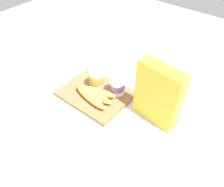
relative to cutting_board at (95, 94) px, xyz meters
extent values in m
plane|color=white|center=(0.00, 0.00, -0.01)|extent=(2.40, 2.40, 0.00)
cube|color=olive|center=(0.00, 0.00, 0.00)|extent=(0.31, 0.24, 0.02)
cube|color=yellow|center=(0.28, 0.05, 0.12)|extent=(0.19, 0.08, 0.26)
cylinder|color=white|center=(-0.03, 0.04, 0.05)|extent=(0.07, 0.07, 0.08)
cylinder|color=gold|center=(-0.03, 0.04, 0.05)|extent=(0.07, 0.07, 0.04)
cylinder|color=silver|center=(-0.03, 0.04, 0.09)|extent=(0.07, 0.07, 0.00)
cylinder|color=white|center=(0.08, 0.06, 0.05)|extent=(0.07, 0.07, 0.08)
cylinder|color=#7A4C99|center=(0.08, 0.06, 0.05)|extent=(0.07, 0.07, 0.03)
cylinder|color=silver|center=(0.08, 0.06, 0.09)|extent=(0.07, 0.07, 0.00)
ellipsoid|color=#E4CB4D|center=(0.02, -0.05, 0.03)|extent=(0.19, 0.07, 0.04)
ellipsoid|color=#E4CB4D|center=(0.02, -0.03, 0.03)|extent=(0.19, 0.05, 0.04)
ellipsoid|color=#E4CB4D|center=(0.01, -0.01, 0.03)|extent=(0.18, 0.09, 0.04)
cylinder|color=brown|center=(-0.07, -0.04, 0.02)|extent=(0.01, 0.01, 0.02)
camera|label=1|loc=(0.54, -0.55, 0.71)|focal=36.34mm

